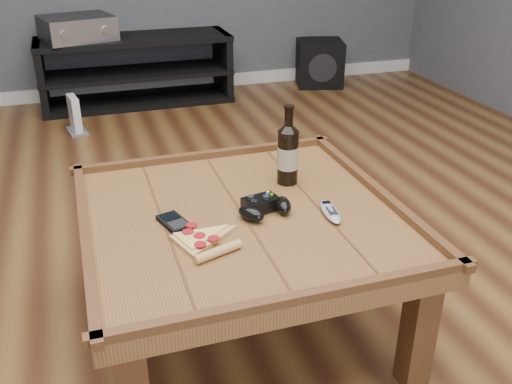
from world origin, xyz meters
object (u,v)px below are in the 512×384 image
object	(u,v)px
smartphone	(174,222)
game_console	(75,116)
beer_bottle	(288,153)
remote_control	(330,211)
coffee_table	(242,229)
pizza_slice	(202,240)
game_controller	(265,207)
subwoofer	(319,63)
media_console	(136,71)
av_receiver	(77,28)

from	to	relation	value
smartphone	game_console	size ratio (longest dim) A/B	0.56
beer_bottle	remote_control	distance (m)	0.29
coffee_table	pizza_slice	distance (m)	0.22
game_controller	smartphone	bearing A→B (deg)	164.48
subwoofer	game_console	size ratio (longest dim) A/B	1.83
beer_bottle	subwoofer	xyz separation A→B (m)	(1.29, 2.62, -0.38)
media_console	remote_control	xyz separation A→B (m)	(0.27, -2.85, 0.22)
coffee_table	game_controller	xyz separation A→B (m)	(0.07, -0.02, 0.08)
remote_control	av_receiver	bearing A→B (deg)	110.21
coffee_table	media_console	bearing A→B (deg)	90.00
coffee_table	pizza_slice	size ratio (longest dim) A/B	3.39
coffee_table	game_controller	bearing A→B (deg)	-18.83
coffee_table	subwoofer	world-z (taller)	coffee_table
beer_bottle	subwoofer	world-z (taller)	beer_bottle
pizza_slice	game_console	xyz separation A→B (m)	(-0.32, 2.36, -0.35)
av_receiver	beer_bottle	bearing A→B (deg)	-91.92
pizza_slice	subwoofer	size ratio (longest dim) A/B	0.68
game_console	media_console	bearing A→B (deg)	37.97
av_receiver	smartphone	bearing A→B (deg)	-101.76
smartphone	remote_control	bearing A→B (deg)	-27.35
coffee_table	beer_bottle	distance (m)	0.33
beer_bottle	media_console	bearing A→B (deg)	94.91
media_console	beer_bottle	world-z (taller)	beer_bottle
beer_bottle	remote_control	xyz separation A→B (m)	(0.04, -0.27, -0.10)
av_receiver	subwoofer	size ratio (longest dim) A/B	1.24
game_controller	game_console	size ratio (longest dim) A/B	0.80
pizza_slice	subwoofer	xyz separation A→B (m)	(1.68, 2.94, -0.28)
game_controller	av_receiver	world-z (taller)	av_receiver
game_controller	remote_control	distance (m)	0.21
media_console	game_controller	xyz separation A→B (m)	(0.07, -2.77, 0.23)
pizza_slice	av_receiver	distance (m)	2.89
coffee_table	remote_control	distance (m)	0.29
game_controller	pizza_slice	xyz separation A→B (m)	(-0.23, -0.12, -0.02)
coffee_table	remote_control	size ratio (longest dim) A/B	6.22
media_console	smartphone	distance (m)	2.77
coffee_table	beer_bottle	world-z (taller)	beer_bottle
media_console	subwoofer	xyz separation A→B (m)	(1.51, 0.05, -0.06)
coffee_table	game_console	world-z (taller)	coffee_table
remote_control	game_console	bearing A→B (deg)	115.26
coffee_table	pizza_slice	world-z (taller)	pizza_slice
media_console	game_console	distance (m)	0.73
beer_bottle	av_receiver	world-z (taller)	beer_bottle
av_receiver	remote_control	bearing A→B (deg)	-92.27
pizza_slice	smartphone	size ratio (longest dim) A/B	2.21
game_controller	subwoofer	size ratio (longest dim) A/B	0.44
pizza_slice	smartphone	distance (m)	0.15
smartphone	coffee_table	bearing A→B (deg)	-15.59
coffee_table	subwoofer	xyz separation A→B (m)	(1.51, 2.80, -0.21)
remote_control	pizza_slice	bearing A→B (deg)	-166.77
pizza_slice	remote_control	size ratio (longest dim) A/B	1.83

